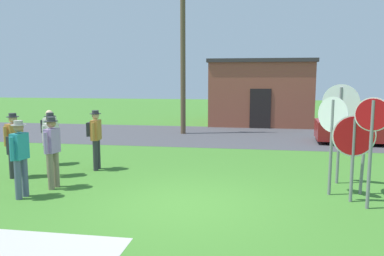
{
  "coord_description": "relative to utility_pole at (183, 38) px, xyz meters",
  "views": [
    {
      "loc": [
        1.43,
        -7.59,
        2.66
      ],
      "look_at": [
        -0.23,
        2.59,
        1.3
      ],
      "focal_mm": 35.61,
      "sensor_mm": 36.0,
      "label": 1
    }
  ],
  "objects": [
    {
      "name": "building_background",
      "position": [
        3.68,
        4.99,
        -2.68
      ],
      "size": [
        5.78,
        5.04,
        3.69
      ],
      "color": "brown",
      "rests_on": "ground"
    },
    {
      "name": "stop_sign_leaning_right",
      "position": [
        5.83,
        -8.83,
        -3.25
      ],
      "size": [
        0.13,
        0.74,
        1.89
      ],
      "color": "slate",
      "rests_on": "ground"
    },
    {
      "name": "ground_plane",
      "position": [
        1.91,
        -10.25,
        -4.53
      ],
      "size": [
        80.0,
        80.0,
        0.0
      ],
      "primitive_type": "plane",
      "color": "#3D7528"
    },
    {
      "name": "person_with_sunhat",
      "position": [
        -2.03,
        -8.47,
        -3.55
      ],
      "size": [
        0.32,
        0.55,
        1.74
      ],
      "color": "#7A6B56",
      "rests_on": "ground"
    },
    {
      "name": "person_in_teal",
      "position": [
        -2.83,
        -7.16,
        -3.55
      ],
      "size": [
        0.4,
        0.56,
        1.69
      ],
      "color": "#4C5670",
      "rests_on": "ground"
    },
    {
      "name": "stop_sign_tallest",
      "position": [
        5.45,
        -9.43,
        -3.26
      ],
      "size": [
        0.89,
        0.09,
        1.89
      ],
      "color": "slate",
      "rests_on": "ground"
    },
    {
      "name": "utility_pole",
      "position": [
        0.0,
        0.0,
        0.0
      ],
      "size": [
        1.8,
        0.24,
        8.7
      ],
      "color": "brown",
      "rests_on": "ground"
    },
    {
      "name": "stop_sign_rear_left",
      "position": [
        5.47,
        -7.95,
        -2.79
      ],
      "size": [
        0.85,
        0.3,
        2.51
      ],
      "color": "slate",
      "rests_on": "ground"
    },
    {
      "name": "parked_car_on_street",
      "position": [
        8.01,
        -1.59,
        -3.85
      ],
      "size": [
        4.41,
        2.24,
        1.51
      ],
      "color": "maroon",
      "rests_on": "ground"
    },
    {
      "name": "person_near_signs",
      "position": [
        -2.96,
        -8.74,
        -3.52
      ],
      "size": [
        0.44,
        0.54,
        1.74
      ],
      "color": "#2D2D33",
      "rests_on": "ground"
    },
    {
      "name": "stop_sign_center_cluster",
      "position": [
        5.68,
        -9.84,
        -2.99
      ],
      "size": [
        0.65,
        0.26,
        2.28
      ],
      "color": "slate",
      "rests_on": "ground"
    },
    {
      "name": "person_on_left",
      "position": [
        -1.17,
        -7.57,
        -3.52
      ],
      "size": [
        0.41,
        0.57,
        1.74
      ],
      "color": "#2D2D33",
      "rests_on": "ground"
    },
    {
      "name": "street_asphalt",
      "position": [
        1.91,
        -0.42,
        -4.53
      ],
      "size": [
        60.0,
        6.4,
        0.01
      ],
      "primitive_type": "cube",
      "color": "#424247",
      "rests_on": "ground"
    },
    {
      "name": "stop_sign_low_front",
      "position": [
        5.09,
        -8.99,
        -2.99
      ],
      "size": [
        0.54,
        0.61,
        2.25
      ],
      "color": "slate",
      "rests_on": "ground"
    },
    {
      "name": "person_holding_notes",
      "position": [
        -1.41,
        -9.52,
        -3.55
      ],
      "size": [
        0.32,
        0.57,
        1.74
      ],
      "color": "#7A6B56",
      "rests_on": "ground"
    },
    {
      "name": "person_in_dark_shirt",
      "position": [
        -1.75,
        -10.33,
        -3.52
      ],
      "size": [
        0.41,
        0.57,
        1.74
      ],
      "color": "#4C5670",
      "rests_on": "ground"
    }
  ]
}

